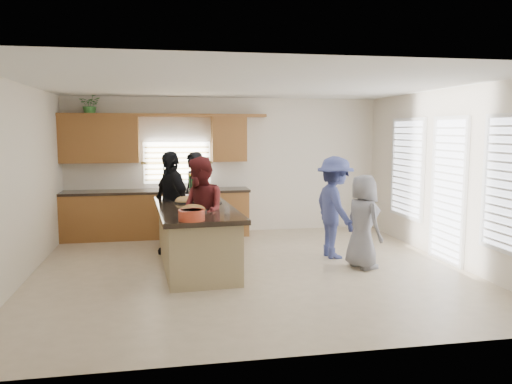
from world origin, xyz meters
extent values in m
plane|color=beige|center=(0.00, 0.00, 0.00)|extent=(6.50, 6.50, 0.00)
cube|color=silver|center=(0.00, 3.00, 1.40)|extent=(6.50, 0.02, 2.80)
cube|color=silver|center=(0.00, -3.00, 1.40)|extent=(6.50, 0.02, 2.80)
cube|color=silver|center=(-3.25, 0.00, 1.40)|extent=(0.02, 6.00, 2.80)
cube|color=silver|center=(3.25, 0.00, 1.40)|extent=(0.02, 6.00, 2.80)
cube|color=white|center=(0.00, 0.00, 2.80)|extent=(6.50, 6.00, 0.02)
cube|color=olive|center=(-1.43, 2.69, 0.45)|extent=(3.65, 0.62, 0.90)
cube|color=black|center=(-1.43, 2.69, 0.93)|extent=(3.70, 0.65, 0.05)
cube|color=olive|center=(-2.50, 2.82, 1.95)|extent=(1.50, 0.36, 0.90)
cube|color=olive|center=(0.05, 2.82, 1.95)|extent=(0.70, 0.36, 0.90)
cube|color=olive|center=(-1.23, 2.82, 2.43)|extent=(4.05, 0.40, 0.06)
cube|color=brown|center=(-1.00, 2.96, 1.48)|extent=(1.35, 0.08, 0.85)
cube|color=white|center=(3.22, 1.30, 1.42)|extent=(0.06, 1.10, 1.75)
cube|color=white|center=(3.22, -0.10, 1.17)|extent=(0.06, 0.85, 2.25)
cube|color=tan|center=(-0.80, 0.37, 0.44)|extent=(1.15, 2.56, 0.88)
cube|color=black|center=(-0.80, 0.37, 0.92)|extent=(1.31, 2.76, 0.07)
cube|color=black|center=(-0.80, 0.37, 0.04)|extent=(1.07, 2.47, 0.08)
cylinder|color=black|center=(-0.86, -0.14, 0.96)|extent=(0.41, 0.41, 0.02)
ellipsoid|color=#AE7A36|center=(-0.86, -0.14, 0.98)|extent=(0.37, 0.37, 0.17)
cylinder|color=black|center=(-0.57, 0.74, 0.96)|extent=(0.47, 0.47, 0.02)
ellipsoid|color=#AE7A36|center=(-0.57, 0.74, 0.98)|extent=(0.42, 0.42, 0.19)
cylinder|color=black|center=(-0.92, 0.84, 0.96)|extent=(0.41, 0.41, 0.02)
ellipsoid|color=tan|center=(-0.92, 0.84, 0.98)|extent=(0.36, 0.36, 0.16)
cylinder|color=#C63F24|center=(-0.92, -0.83, 1.02)|extent=(0.35, 0.35, 0.14)
cylinder|color=beige|center=(-0.92, -0.83, 1.07)|extent=(0.29, 0.29, 0.04)
cylinder|color=white|center=(-0.39, -0.39, 1.00)|extent=(0.08, 0.08, 0.10)
cylinder|color=#AB86C3|center=(-0.85, 1.44, 0.98)|extent=(0.19, 0.19, 0.05)
cylinder|color=silver|center=(-0.79, 1.45, 1.03)|extent=(0.12, 0.12, 0.17)
imported|color=#397C31|center=(-2.64, 2.82, 2.62)|extent=(0.43, 0.38, 0.44)
imported|color=black|center=(-0.74, 1.84, 0.87)|extent=(0.59, 0.73, 1.74)
imported|color=maroon|center=(-0.73, 0.20, 0.87)|extent=(0.87, 1.00, 1.74)
imported|color=black|center=(-1.16, 1.21, 0.89)|extent=(0.87, 1.13, 1.79)
imported|color=#374079|center=(1.53, 0.52, 0.85)|extent=(0.73, 1.15, 1.71)
imported|color=slate|center=(1.75, -0.19, 0.73)|extent=(0.63, 0.81, 1.46)
camera|label=1|loc=(-1.25, -7.36, 2.13)|focal=35.00mm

